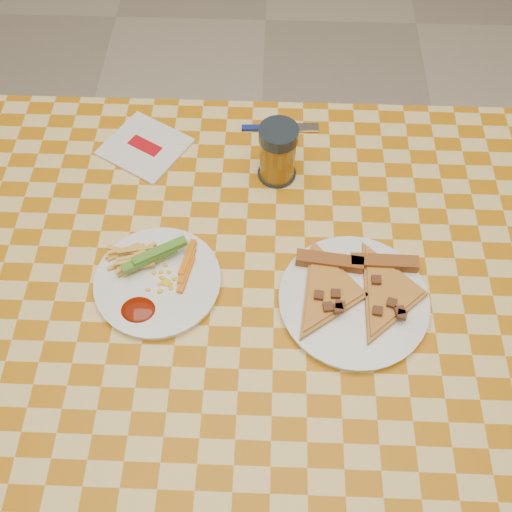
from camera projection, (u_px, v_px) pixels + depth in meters
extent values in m
plane|color=beige|center=(248.00, 420.00, 1.58)|extent=(8.00, 8.00, 0.00)
cylinder|color=silver|center=(44.00, 241.00, 1.47)|extent=(0.06, 0.06, 0.71)
cylinder|color=silver|center=(464.00, 254.00, 1.45)|extent=(0.06, 0.06, 0.71)
cube|color=brown|center=(244.00, 295.00, 0.96)|extent=(1.20, 0.80, 0.04)
cylinder|color=white|center=(158.00, 282.00, 0.94)|extent=(0.24, 0.24, 0.01)
cylinder|color=white|center=(353.00, 301.00, 0.92)|extent=(0.27, 0.27, 0.01)
cube|color=#1A600F|center=(155.00, 255.00, 0.93)|extent=(0.10, 0.07, 0.02)
cube|color=orange|center=(187.00, 266.00, 0.94)|extent=(0.06, 0.08, 0.01)
ellipsoid|color=#6B1102|center=(138.00, 310.00, 0.90)|extent=(0.06, 0.05, 0.01)
cube|color=brown|center=(329.00, 262.00, 0.94)|extent=(0.11, 0.04, 0.02)
cube|color=brown|center=(384.00, 263.00, 0.94)|extent=(0.11, 0.03, 0.02)
cylinder|color=black|center=(277.00, 173.00, 1.07)|extent=(0.07, 0.07, 0.01)
cylinder|color=#945B10|center=(278.00, 157.00, 1.03)|extent=(0.06, 0.06, 0.09)
cylinder|color=black|center=(279.00, 134.00, 0.98)|extent=(0.07, 0.07, 0.02)
cube|color=white|center=(145.00, 147.00, 1.10)|extent=(0.19, 0.19, 0.01)
cube|color=#B60A13|center=(145.00, 146.00, 1.10)|extent=(0.07, 0.06, 0.00)
cube|color=navy|center=(269.00, 128.00, 1.13)|extent=(0.11, 0.02, 0.01)
cube|color=silver|center=(306.00, 127.00, 1.13)|extent=(0.05, 0.02, 0.00)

